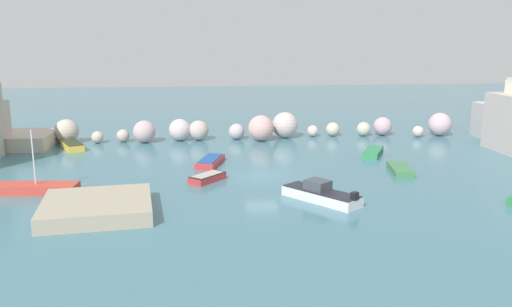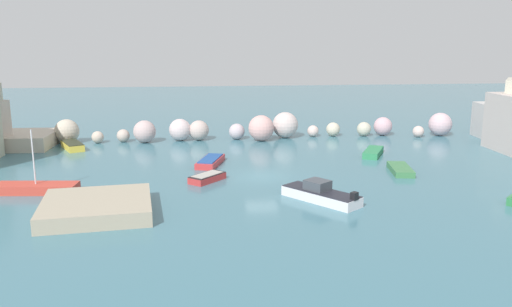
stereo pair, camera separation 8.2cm
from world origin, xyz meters
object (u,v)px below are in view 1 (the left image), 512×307
at_px(stone_dock, 97,207).
at_px(moored_boat_3, 321,194).
at_px(moored_boat_6, 72,146).
at_px(moored_boat_7, 400,169).
at_px(moored_boat_2, 373,152).
at_px(moored_boat_4, 210,161).
at_px(moored_boat_0, 207,177).
at_px(moored_boat_1, 36,188).

relative_size(stone_dock, moored_boat_3, 1.20).
xyz_separation_m(moored_boat_6, moored_boat_7, (28.29, -12.26, -0.11)).
relative_size(stone_dock, moored_boat_6, 1.60).
height_order(stone_dock, moored_boat_6, stone_dock).
xyz_separation_m(moored_boat_2, moored_boat_6, (-28.14, 5.96, 0.06)).
relative_size(moored_boat_2, moored_boat_6, 1.03).
distance_m(stone_dock, moored_boat_2, 26.45).
xyz_separation_m(moored_boat_2, moored_boat_7, (0.15, -6.30, -0.05)).
relative_size(moored_boat_3, moored_boat_4, 1.17).
xyz_separation_m(moored_boat_0, moored_boat_4, (0.38, 5.41, -0.02)).
bearing_deg(stone_dock, moored_boat_4, 59.56).
relative_size(moored_boat_0, moored_boat_2, 0.74).
distance_m(moored_boat_3, moored_boat_7, 10.65).
bearing_deg(moored_boat_7, moored_boat_0, 103.59).
relative_size(stone_dock, moored_boat_2, 1.56).
bearing_deg(moored_boat_2, moored_boat_1, 135.63).
xyz_separation_m(moored_boat_1, moored_boat_3, (19.32, -4.09, 0.14)).
xyz_separation_m(moored_boat_1, moored_boat_7, (27.48, 2.75, -0.09)).
relative_size(moored_boat_0, moored_boat_3, 0.57).
bearing_deg(moored_boat_3, moored_boat_6, 7.94).
relative_size(moored_boat_1, moored_boat_7, 1.40).
height_order(moored_boat_3, moored_boat_4, moored_boat_3).
xyz_separation_m(moored_boat_0, moored_boat_1, (-11.95, -1.67, 0.03)).
distance_m(stone_dock, moored_boat_4, 14.32).
bearing_deg(moored_boat_4, stone_dock, -13.87).
distance_m(moored_boat_1, moored_boat_2, 28.78).
relative_size(stone_dock, moored_boat_1, 1.11).
xyz_separation_m(moored_boat_1, moored_boat_2, (27.32, 9.05, -0.05)).
height_order(moored_boat_2, moored_boat_4, moored_boat_4).
xyz_separation_m(stone_dock, moored_boat_6, (-5.90, 20.26, -0.12)).
bearing_deg(moored_boat_7, moored_boat_2, 11.00).
distance_m(moored_boat_3, moored_boat_4, 13.18).
bearing_deg(moored_boat_4, moored_boat_3, 48.58).
relative_size(moored_boat_2, moored_boat_3, 0.77).
xyz_separation_m(moored_boat_0, moored_boat_6, (-12.77, 13.33, 0.05)).
height_order(moored_boat_1, moored_boat_2, moored_boat_1).
relative_size(moored_boat_0, moored_boat_4, 0.67).
bearing_deg(moored_boat_7, moored_boat_6, 76.21).
bearing_deg(moored_boat_0, moored_boat_3, -86.33).
bearing_deg(moored_boat_6, moored_boat_4, -146.03).
distance_m(moored_boat_3, moored_boat_6, 27.76).
relative_size(moored_boat_0, moored_boat_6, 0.76).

